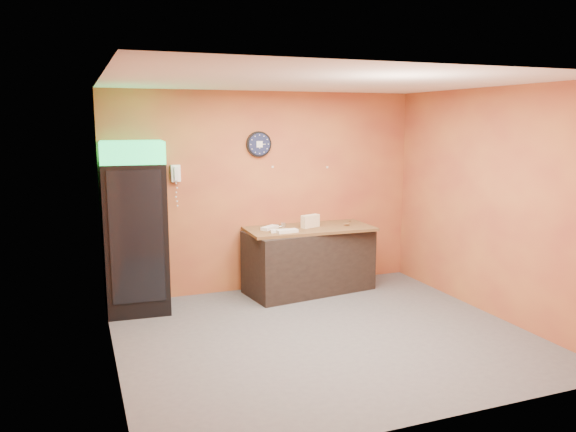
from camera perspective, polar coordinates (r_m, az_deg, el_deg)
name	(u,v)px	position (r m, az deg, el deg)	size (l,w,h in m)	color
floor	(323,335)	(6.50, 3.62, -11.97)	(4.50, 4.50, 0.00)	#47474C
back_wall	(266,192)	(7.97, -2.25, 2.48)	(4.50, 0.02, 2.80)	#BB6F34
left_wall	(109,227)	(5.59, -17.72, -1.05)	(0.02, 4.00, 2.80)	#BB6F34
right_wall	(491,202)	(7.35, 19.93, 1.30)	(0.02, 4.00, 2.80)	#BB6F34
ceiling	(326,81)	(6.06, 3.91, 13.48)	(4.50, 4.00, 0.02)	white
beverage_cooler	(136,230)	(7.25, -15.16, -1.36)	(0.80, 0.81, 2.15)	black
prep_counter	(309,261)	(7.96, 2.15, -4.55)	(1.76, 0.78, 0.88)	black
wall_clock	(259,144)	(7.85, -2.97, 7.30)	(0.36, 0.06, 0.36)	black
wall_phone	(176,173)	(7.57, -11.34, 4.27)	(0.12, 0.11, 0.22)	white
butcher_paper	(309,229)	(7.86, 2.17, -1.29)	(1.77, 0.82, 0.04)	brown
sub_roll_stack	(310,221)	(7.83, 2.28, -0.52)	(0.29, 0.18, 0.18)	beige
wrapped_sandwich_left	(280,231)	(7.50, -0.82, -1.52)	(0.26, 0.10, 0.04)	silver
wrapped_sandwich_mid	(287,231)	(7.47, -0.10, -1.54)	(0.29, 0.11, 0.04)	silver
wrapped_sandwich_right	(270,228)	(7.71, -1.87, -1.20)	(0.29, 0.11, 0.04)	silver
kitchen_tool	(284,225)	(7.83, -0.46, -0.92)	(0.07, 0.07, 0.07)	silver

